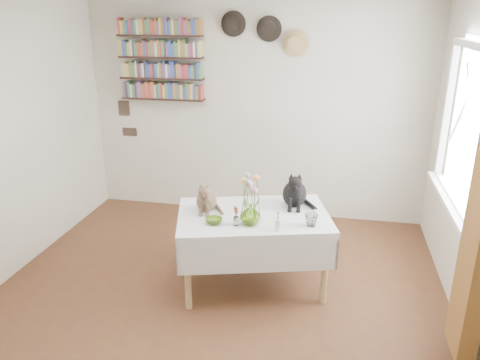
% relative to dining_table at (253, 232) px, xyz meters
% --- Properties ---
extents(room, '(4.08, 4.58, 2.58)m').
position_rel_dining_table_xyz_m(room, '(-0.28, -0.59, 0.72)').
color(room, brown).
rests_on(room, ground).
extents(window, '(0.12, 1.52, 1.32)m').
position_rel_dining_table_xyz_m(window, '(1.69, 0.21, 0.86)').
color(window, white).
rests_on(window, room).
extents(dining_table, '(1.49, 1.17, 0.70)m').
position_rel_dining_table_xyz_m(dining_table, '(0.00, 0.00, 0.00)').
color(dining_table, white).
rests_on(dining_table, room).
extents(tabby_cat, '(0.21, 0.26, 0.29)m').
position_rel_dining_table_xyz_m(tabby_cat, '(-0.42, -0.01, 0.32)').
color(tabby_cat, brown).
rests_on(tabby_cat, dining_table).
extents(black_cat, '(0.26, 0.32, 0.36)m').
position_rel_dining_table_xyz_m(black_cat, '(0.33, 0.26, 0.35)').
color(black_cat, black).
rests_on(black_cat, dining_table).
extents(flower_vase, '(0.19, 0.19, 0.18)m').
position_rel_dining_table_xyz_m(flower_vase, '(0.01, -0.21, 0.26)').
color(flower_vase, '#9ACA3B').
rests_on(flower_vase, dining_table).
extents(green_bowl, '(0.19, 0.19, 0.04)m').
position_rel_dining_table_xyz_m(green_bowl, '(-0.29, -0.26, 0.20)').
color(green_bowl, '#9ACA3B').
rests_on(green_bowl, dining_table).
extents(drinking_glass, '(0.15, 0.15, 0.10)m').
position_rel_dining_table_xyz_m(drinking_glass, '(0.51, -0.14, 0.23)').
color(drinking_glass, white).
rests_on(drinking_glass, dining_table).
extents(candlestick, '(0.05, 0.05, 0.18)m').
position_rel_dining_table_xyz_m(candlestick, '(0.25, -0.29, 0.23)').
color(candlestick, white).
rests_on(candlestick, dining_table).
extents(berry_jar, '(0.05, 0.05, 0.19)m').
position_rel_dining_table_xyz_m(berry_jar, '(-0.10, -0.25, 0.26)').
color(berry_jar, white).
rests_on(berry_jar, dining_table).
extents(porcelain_figurine, '(0.05, 0.05, 0.09)m').
position_rel_dining_table_xyz_m(porcelain_figurine, '(0.53, 0.01, 0.21)').
color(porcelain_figurine, white).
rests_on(porcelain_figurine, dining_table).
extents(flower_bouquet, '(0.17, 0.12, 0.39)m').
position_rel_dining_table_xyz_m(flower_bouquet, '(0.01, -0.19, 0.52)').
color(flower_bouquet, '#4C7233').
rests_on(flower_bouquet, flower_vase).
extents(bookshelf_unit, '(1.00, 0.16, 0.91)m').
position_rel_dining_table_xyz_m(bookshelf_unit, '(-1.38, 1.57, 1.31)').
color(bookshelf_unit, '#311B16').
rests_on(bookshelf_unit, room).
extents(wall_hats, '(0.98, 0.09, 0.48)m').
position_rel_dining_table_xyz_m(wall_hats, '(-0.16, 1.60, 1.64)').
color(wall_hats, black).
rests_on(wall_hats, room).
extents(wall_art_plaques, '(0.21, 0.02, 0.44)m').
position_rel_dining_table_xyz_m(wall_art_plaques, '(-1.91, 1.64, 0.59)').
color(wall_art_plaques, '#38281E').
rests_on(wall_art_plaques, room).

